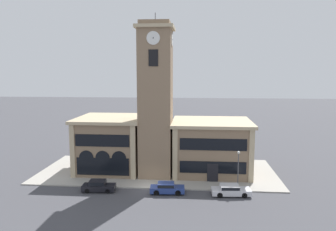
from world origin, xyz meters
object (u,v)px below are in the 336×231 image
at_px(parked_car_far, 231,190).
at_px(parked_car_near, 98,186).
at_px(parked_car_mid, 167,188).
at_px(street_lamp, 238,164).

bearing_deg(parked_car_far, parked_car_near, 176.45).
bearing_deg(parked_car_mid, parked_car_near, 176.45).
xyz_separation_m(parked_car_mid, street_lamp, (8.95, 1.79, 2.79)).
bearing_deg(parked_car_far, parked_car_mid, 176.45).
height_order(parked_car_mid, street_lamp, street_lamp).
bearing_deg(parked_car_near, street_lamp, 2.23).
relative_size(parked_car_near, parked_car_far, 0.87).
xyz_separation_m(parked_car_near, parked_car_far, (16.64, -0.00, -0.04)).
relative_size(parked_car_near, street_lamp, 0.85).
distance_m(parked_car_mid, street_lamp, 9.55).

